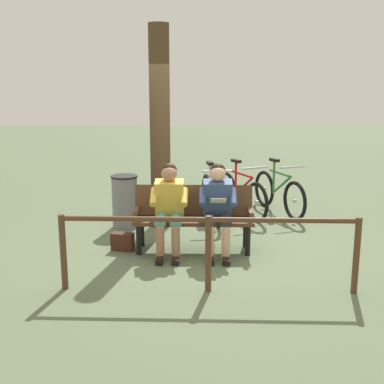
% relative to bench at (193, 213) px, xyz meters
% --- Properties ---
extents(ground_plane, '(40.00, 40.00, 0.00)m').
position_rel_bench_xyz_m(ground_plane, '(-0.13, -0.07, -0.51)').
color(ground_plane, '#566647').
extents(bench, '(1.63, 0.61, 0.87)m').
position_rel_bench_xyz_m(bench, '(0.00, 0.00, 0.00)').
color(bench, '#51331E').
rests_on(bench, ground).
extents(person_reading, '(0.51, 0.79, 1.20)m').
position_rel_bench_xyz_m(person_reading, '(-0.31, 0.19, 0.16)').
color(person_reading, '#334772').
rests_on(person_reading, ground).
extents(person_companion, '(0.51, 0.79, 1.20)m').
position_rel_bench_xyz_m(person_companion, '(0.33, 0.14, 0.16)').
color(person_companion, gold).
rests_on(person_companion, ground).
extents(handbag, '(0.33, 0.23, 0.24)m').
position_rel_bench_xyz_m(handbag, '(0.97, 0.00, -0.39)').
color(handbag, '#3F1E14').
rests_on(handbag, ground).
extents(tree_trunk, '(0.31, 0.31, 3.09)m').
position_rel_bench_xyz_m(tree_trunk, '(0.44, -1.14, 1.04)').
color(tree_trunk, '#4C3823').
rests_on(tree_trunk, ground).
extents(litter_bin, '(0.42, 0.42, 0.83)m').
position_rel_bench_xyz_m(litter_bin, '(1.01, -1.10, -0.09)').
color(litter_bin, slate).
rests_on(litter_bin, ground).
extents(bicycle_red, '(0.64, 1.62, 0.94)m').
position_rel_bench_xyz_m(bicycle_red, '(-1.60, -1.80, -0.15)').
color(bicycle_red, black).
rests_on(bicycle_red, ground).
extents(bicycle_blue, '(0.71, 1.59, 0.94)m').
position_rel_bench_xyz_m(bicycle_blue, '(-0.93, -1.75, -0.15)').
color(bicycle_blue, black).
rests_on(bicycle_blue, ground).
extents(bicycle_silver, '(0.48, 1.68, 0.94)m').
position_rel_bench_xyz_m(bicycle_silver, '(-0.41, -1.52, -0.15)').
color(bicycle_silver, black).
rests_on(bicycle_silver, ground).
extents(railing_fence, '(3.23, 0.38, 0.85)m').
position_rel_bench_xyz_m(railing_fence, '(-0.07, 1.40, 0.09)').
color(railing_fence, '#51331E').
rests_on(railing_fence, ground).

